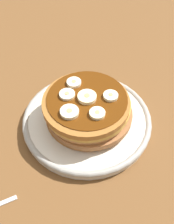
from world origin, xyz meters
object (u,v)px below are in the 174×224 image
pancake_stack (88,110)px  banana_slice_3 (69,112)px  banana_slice_4 (97,114)px  banana_slice_2 (111,96)px  banana_slice_5 (67,95)px  plate (87,120)px  banana_slice_1 (74,83)px  banana_slice_0 (89,99)px

pancake_stack → banana_slice_3: banana_slice_3 is taller
banana_slice_4 → pancake_stack: bearing=133.4°
banana_slice_2 → banana_slice_4: 4.70cm
banana_slice_5 → plate: bearing=9.3°
pancake_stack → banana_slice_1: bearing=144.6°
plate → banana_slice_1: banana_slice_1 is taller
plate → banana_slice_5: bearing=-170.7°
banana_slice_0 → banana_slice_5: size_ratio=1.19×
banana_slice_4 → banana_slice_3: bearing=-163.0°
banana_slice_0 → banana_slice_2: banana_slice_0 is taller
pancake_stack → banana_slice_2: banana_slice_2 is taller
banana_slice_0 → banana_slice_1: bearing=143.9°
pancake_stack → banana_slice_5: bearing=-173.4°
plate → banana_slice_3: (-1.54, -4.21, 6.38)cm
banana_slice_2 → banana_slice_5: (-7.29, -2.33, -0.04)cm
banana_slice_0 → banana_slice_4: 3.56cm
banana_slice_1 → banana_slice_2: same height
banana_slice_3 → banana_slice_4: 4.63cm
banana_slice_0 → banana_slice_4: banana_slice_0 is taller
plate → banana_slice_3: 7.80cm
pancake_stack → banana_slice_0: size_ratio=5.04×
pancake_stack → banana_slice_1: size_ratio=6.32×
banana_slice_0 → banana_slice_3: same height
banana_slice_4 → banana_slice_0: bearing=133.6°
banana_slice_5 → banana_slice_0: bearing=4.3°
banana_slice_0 → banana_slice_1: 4.92cm
banana_slice_0 → banana_slice_3: 4.40cm
pancake_stack → banana_slice_4: banana_slice_4 is taller
plate → banana_slice_1: (-3.55, 2.62, 6.36)cm
pancake_stack → banana_slice_4: (2.58, -2.73, 3.03)cm
banana_slice_3 → pancake_stack: bearing=65.6°
plate → banana_slice_1: bearing=143.6°
pancake_stack → banana_slice_1: (-3.86, 2.75, 3.02)cm
plate → banana_slice_0: size_ratio=7.34×
banana_slice_2 → banana_slice_5: same height
plate → pancake_stack: pancake_stack is taller
plate → banana_slice_2: 7.60cm
banana_slice_1 → banana_slice_5: size_ratio=0.95×
banana_slice_1 → banana_slice_2: 7.36cm
pancake_stack → banana_slice_4: 4.82cm
plate → banana_slice_3: size_ratio=7.71×
banana_slice_0 → banana_slice_2: (3.33, 2.04, -0.05)cm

